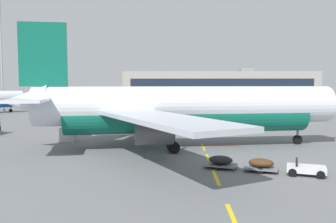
# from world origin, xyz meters

# --- Properties ---
(apron_paint_markings) EXTENTS (8.00, 98.89, 0.01)m
(apron_paint_markings) POSITION_xyz_m (18.00, 39.02, 0.00)
(apron_paint_markings) COLOR yellow
(apron_paint_markings) RESTS_ON ground
(airliner_foreground) EXTENTS (34.73, 34.10, 12.20)m
(airliner_foreground) POSITION_xyz_m (15.91, 21.05, 3.95)
(airliner_foreground) COLOR silver
(airliner_foreground) RESTS_ON ground
(baggage_train) EXTENTS (8.62, 4.11, 1.14)m
(baggage_train) POSITION_xyz_m (21.53, 11.31, 0.52)
(baggage_train) COLOR silver
(baggage_train) RESTS_ON ground
(uld_cargo_container) EXTENTS (1.72, 1.69, 1.60)m
(uld_cargo_container) POSITION_xyz_m (3.13, 24.59, 0.80)
(uld_cargo_container) COLOR #B7BCC6
(uld_cargo_container) RESTS_ON ground
(apron_light_mast_near) EXTENTS (1.80, 1.80, 28.91)m
(apron_light_mast_near) POSITION_xyz_m (-24.93, 66.08, 17.66)
(apron_light_mast_near) COLOR slate
(apron_light_mast_near) RESTS_ON ground
(terminal_satellite) EXTENTS (85.38, 22.93, 13.33)m
(terminal_satellite) POSITION_xyz_m (34.63, 148.91, 5.88)
(terminal_satellite) COLOR #9E998E
(terminal_satellite) RESTS_ON ground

